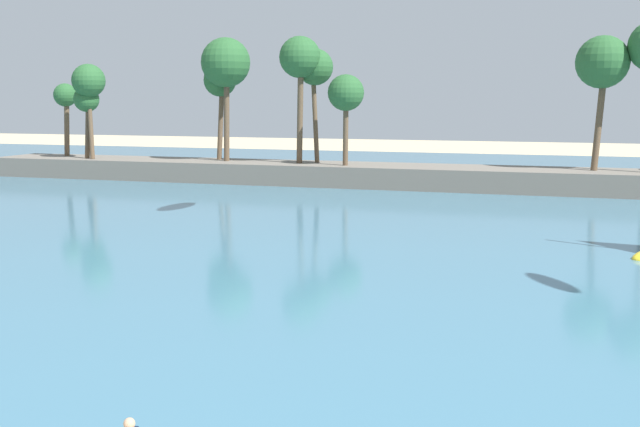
% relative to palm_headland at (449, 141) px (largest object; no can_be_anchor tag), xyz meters
% --- Properties ---
extents(sea, '(220.00, 89.06, 0.06)m').
position_rel_palm_headland_xyz_m(sea, '(0.85, -4.44, -3.83)').
color(sea, teal).
rests_on(sea, ground).
extents(palm_headland, '(85.92, 6.48, 12.99)m').
position_rel_palm_headland_xyz_m(palm_headland, '(0.00, 0.00, 0.00)').
color(palm_headland, slate).
rests_on(palm_headland, ground).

